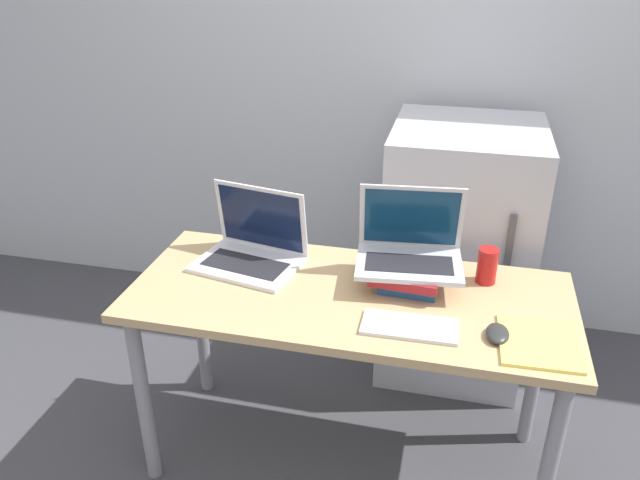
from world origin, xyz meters
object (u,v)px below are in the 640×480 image
wireless_keyboard (410,327)px  mini_fridge (457,252)px  laptop_on_books (410,248)px  mouse (497,333)px  laptop_left (252,249)px  notepad (539,343)px  book_stack (409,273)px  soda_can (487,266)px

wireless_keyboard → mini_fridge: mini_fridge is taller
laptop_on_books → mouse: (0.29, -0.27, -0.11)m
laptop_left → notepad: bearing=-16.0°
wireless_keyboard → mouse: size_ratio=2.76×
book_stack → wireless_keyboard: 0.27m
laptop_left → book_stack: size_ratio=1.45×
laptop_left → laptop_on_books: bearing=0.3°
mini_fridge → notepad: bearing=-74.1°
laptop_left → notepad: 0.99m
laptop_on_books → mouse: size_ratio=3.55×
wireless_keyboard → mini_fridge: size_ratio=0.26×
wireless_keyboard → notepad: wireless_keyboard is taller
soda_can → book_stack: bearing=-164.8°
wireless_keyboard → mini_fridge: bearing=82.0°
book_stack → laptop_on_books: bearing=108.1°
laptop_on_books → mouse: 0.41m
book_stack → notepad: 0.47m
laptop_left → mouse: 0.88m
wireless_keyboard → laptop_left: bearing=154.3°
wireless_keyboard → soda_can: bearing=56.7°
mini_fridge → mouse: bearing=-81.4°
book_stack → mini_fridge: size_ratio=0.25×
book_stack → mouse: 0.38m
laptop_left → wireless_keyboard: bearing=-25.7°
mouse → mini_fridge: (-0.13, 0.85, -0.19)m
wireless_keyboard → notepad: bearing=1.3°
soda_can → mouse: bearing=-83.9°
laptop_left → notepad: size_ratio=1.54×
laptop_on_books → soda_can: laptop_on_books is taller
soda_can → mini_fridge: bearing=100.1°
book_stack → laptop_on_books: 0.08m
laptop_on_books → soda_can: bearing=10.5°
laptop_on_books → wireless_keyboard: 0.31m
mini_fridge → laptop_left: bearing=-140.4°
laptop_on_books → mini_fridge: bearing=74.7°
wireless_keyboard → mouse: (0.25, 0.01, 0.01)m
laptop_left → wireless_keyboard: size_ratio=1.38×
laptop_left → laptop_on_books: (0.55, 0.00, 0.07)m
mouse → laptop_on_books: bearing=136.8°
notepad → mini_fridge: (-0.24, 0.85, -0.18)m
book_stack → wireless_keyboard: bearing=-83.4°
laptop_on_books → wireless_keyboard: (0.04, -0.28, -0.11)m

